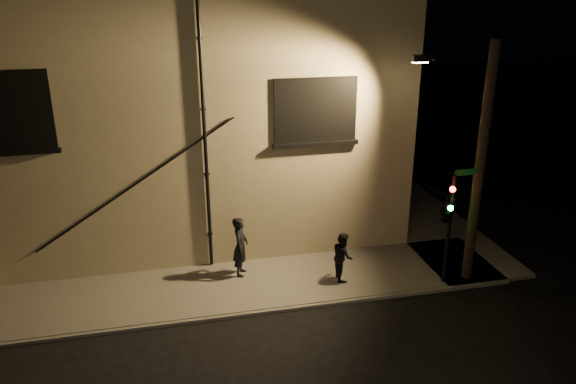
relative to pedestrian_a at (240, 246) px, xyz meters
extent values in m
plane|color=black|center=(0.96, -2.12, -1.08)|extent=(90.00, 90.00, 0.00)
cube|color=#56544E|center=(-2.04, -0.62, -1.02)|extent=(20.00, 3.00, 0.12)
cube|color=#56544E|center=(7.46, 5.88, -1.02)|extent=(3.00, 16.00, 0.12)
cube|color=tan|center=(-2.04, 6.88, 3.17)|extent=(16.00, 12.00, 8.50)
cube|color=black|center=(-6.04, 0.86, 4.32)|extent=(2.20, 0.10, 2.20)
cube|color=black|center=(-6.04, 0.88, 4.32)|extent=(1.98, 0.05, 1.98)
cube|color=black|center=(2.56, 0.86, 3.92)|extent=(2.60, 0.10, 2.00)
cube|color=#A5B28C|center=(2.56, 0.88, 3.92)|extent=(2.38, 0.05, 1.78)
cylinder|color=black|center=(-0.84, 0.80, 3.23)|extent=(0.11, 0.11, 8.30)
cylinder|color=black|center=(-3.04, 0.83, 1.92)|extent=(5.96, 0.04, 3.75)
cylinder|color=black|center=(-2.92, 0.83, 1.98)|extent=(5.96, 0.04, 3.75)
imported|color=black|center=(0.00, 0.00, 0.00)|extent=(0.66, 0.81, 1.91)
imported|color=black|center=(2.98, -0.95, -0.20)|extent=(0.63, 0.78, 1.51)
cylinder|color=black|center=(5.94, -1.82, 0.76)|extent=(0.12, 0.12, 3.43)
imported|color=black|center=(5.72, -1.94, 1.49)|extent=(0.93, 2.11, 0.83)
sphere|color=#FF140C|center=(5.74, -2.12, 2.16)|extent=(0.17, 0.17, 0.17)
sphere|color=#14FF3F|center=(5.74, -2.12, 1.59)|extent=(0.17, 0.17, 0.17)
cube|color=#0C4C1E|center=(6.29, -1.82, 2.52)|extent=(0.70, 0.03, 0.18)
cylinder|color=black|center=(6.77, -1.71, 2.56)|extent=(0.30, 0.30, 7.27)
cylinder|color=black|center=(5.97, -1.16, 5.69)|extent=(1.84, 1.01, 0.10)
cube|color=black|center=(5.17, -0.61, 5.59)|extent=(0.55, 0.28, 0.18)
cube|color=#FFC672|center=(5.17, -0.61, 5.49)|extent=(0.42, 0.20, 0.04)
camera|label=1|loc=(-2.04, -15.40, 7.66)|focal=35.00mm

